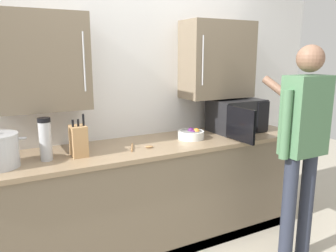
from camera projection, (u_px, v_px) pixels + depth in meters
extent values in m
cube|color=white|center=(131.00, 92.00, 3.06)|extent=(4.17, 0.10, 2.62)
cube|color=#756651|center=(40.00, 62.00, 2.45)|extent=(0.68, 0.32, 0.71)
cylinder|color=#B7BABF|center=(84.00, 62.00, 2.43)|extent=(0.01, 0.01, 0.43)
cube|color=#756651|center=(217.00, 60.00, 3.18)|extent=(0.68, 0.32, 0.71)
cylinder|color=#B7BABF|center=(203.00, 60.00, 2.90)|extent=(0.01, 0.01, 0.43)
cube|color=#756651|center=(150.00, 197.00, 2.92)|extent=(2.88, 0.63, 0.88)
cube|color=#937A5B|center=(149.00, 146.00, 2.82)|extent=(2.92, 0.67, 0.03)
cube|color=black|center=(236.00, 115.00, 3.26)|extent=(0.49, 0.36, 0.31)
cube|color=beige|center=(231.00, 116.00, 3.22)|extent=(0.31, 0.30, 0.25)
cube|color=black|center=(263.00, 117.00, 3.19)|extent=(0.14, 0.01, 0.29)
cube|color=black|center=(240.00, 124.00, 2.85)|extent=(0.02, 0.35, 0.29)
cylinder|color=#A37547|center=(132.00, 147.00, 2.69)|extent=(0.10, 0.20, 0.01)
ellipsoid|color=#A37547|center=(149.00, 147.00, 2.70)|extent=(0.08, 0.07, 0.02)
cylinder|color=white|center=(191.00, 135.00, 2.99)|extent=(0.23, 0.23, 0.07)
cylinder|color=slate|center=(191.00, 133.00, 2.99)|extent=(0.19, 0.19, 0.04)
sphere|color=#511E5B|center=(191.00, 131.00, 2.99)|extent=(0.06, 0.06, 0.06)
sphere|color=orange|center=(196.00, 131.00, 2.97)|extent=(0.06, 0.06, 0.06)
sphere|color=#511E5B|center=(193.00, 132.00, 2.95)|extent=(0.04, 0.04, 0.04)
cylinder|color=#B7BABF|center=(45.00, 141.00, 2.36)|extent=(0.09, 0.09, 0.28)
cylinder|color=black|center=(44.00, 120.00, 2.33)|extent=(0.09, 0.09, 0.03)
cube|color=tan|center=(79.00, 141.00, 2.47)|extent=(0.11, 0.15, 0.23)
cylinder|color=black|center=(73.00, 123.00, 2.41)|extent=(0.02, 0.02, 0.05)
cylinder|color=black|center=(78.00, 123.00, 2.43)|extent=(0.02, 0.02, 0.05)
cylinder|color=black|center=(83.00, 120.00, 2.44)|extent=(0.02, 0.02, 0.09)
cylinder|color=#B7BABF|center=(23.00, 138.00, 2.28)|extent=(0.05, 0.02, 0.02)
cylinder|color=#282D3D|center=(288.00, 211.00, 2.63)|extent=(0.11, 0.11, 0.90)
cylinder|color=#282D3D|center=(306.00, 206.00, 2.72)|extent=(0.11, 0.11, 0.90)
cube|color=#47704C|center=(305.00, 116.00, 2.52)|extent=(0.34, 0.20, 0.60)
sphere|color=brown|center=(310.00, 59.00, 2.43)|extent=(0.20, 0.20, 0.20)
cylinder|color=brown|center=(291.00, 99.00, 2.76)|extent=(0.21, 0.54, 0.36)
cylinder|color=#47704C|center=(286.00, 125.00, 2.44)|extent=(0.07, 0.07, 0.51)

